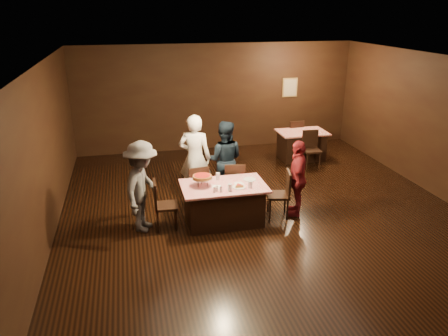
{
  "coord_description": "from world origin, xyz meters",
  "views": [
    {
      "loc": [
        -2.53,
        -7.14,
        3.94
      ],
      "look_at": [
        -0.78,
        0.59,
        1.0
      ],
      "focal_mm": 35.0,
      "sensor_mm": 36.0,
      "label": 1
    }
  ],
  "objects_px": {
    "main_table": "(224,204)",
    "diner_red_shirt": "(297,178)",
    "chair_back_far": "(293,136)",
    "plate_empty": "(249,179)",
    "glass_front_right": "(250,185)",
    "diner_white_jacket": "(195,158)",
    "pizza_stand": "(202,177)",
    "back_table": "(301,145)",
    "chair_end_left": "(166,205)",
    "chair_end_right": "(278,194)",
    "diner_grey_knit": "(142,187)",
    "glass_back": "(218,176)",
    "chair_far_left": "(197,186)",
    "glass_front_left": "(230,187)",
    "chair_far_right": "(234,183)",
    "diner_navy_hoodie": "(224,160)",
    "chair_back_near": "(312,150)"
  },
  "relations": [
    {
      "from": "main_table",
      "to": "diner_red_shirt",
      "type": "height_order",
      "value": "diner_red_shirt"
    },
    {
      "from": "chair_back_far",
      "to": "plate_empty",
      "type": "height_order",
      "value": "chair_back_far"
    },
    {
      "from": "chair_back_far",
      "to": "glass_front_right",
      "type": "xyz_separation_m",
      "value": [
        -2.45,
        -4.06,
        0.37
      ]
    },
    {
      "from": "diner_white_jacket",
      "to": "pizza_stand",
      "type": "bearing_deg",
      "value": 105.99
    },
    {
      "from": "back_table",
      "to": "glass_front_right",
      "type": "height_order",
      "value": "glass_front_right"
    },
    {
      "from": "chair_end_left",
      "to": "chair_end_right",
      "type": "distance_m",
      "value": 2.2
    },
    {
      "from": "diner_grey_knit",
      "to": "pizza_stand",
      "type": "height_order",
      "value": "diner_grey_knit"
    },
    {
      "from": "glass_back",
      "to": "diner_white_jacket",
      "type": "bearing_deg",
      "value": 109.11
    },
    {
      "from": "chair_far_left",
      "to": "pizza_stand",
      "type": "xyz_separation_m",
      "value": [
        0.0,
        -0.7,
        0.48
      ]
    },
    {
      "from": "diner_grey_knit",
      "to": "chair_far_left",
      "type": "bearing_deg",
      "value": -34.5
    },
    {
      "from": "diner_white_jacket",
      "to": "glass_front_left",
      "type": "height_order",
      "value": "diner_white_jacket"
    },
    {
      "from": "diner_red_shirt",
      "to": "chair_end_right",
      "type": "bearing_deg",
      "value": -63.53
    },
    {
      "from": "plate_empty",
      "to": "chair_far_right",
      "type": "bearing_deg",
      "value": 104.04
    },
    {
      "from": "pizza_stand",
      "to": "glass_back",
      "type": "bearing_deg",
      "value": 35.54
    },
    {
      "from": "chair_far_right",
      "to": "main_table",
      "type": "bearing_deg",
      "value": 72.89
    },
    {
      "from": "chair_far_right",
      "to": "diner_red_shirt",
      "type": "distance_m",
      "value": 1.34
    },
    {
      "from": "glass_front_left",
      "to": "diner_grey_knit",
      "type": "bearing_deg",
      "value": 167.28
    },
    {
      "from": "main_table",
      "to": "diner_white_jacket",
      "type": "xyz_separation_m",
      "value": [
        -0.35,
        1.18,
        0.55
      ]
    },
    {
      "from": "glass_front_left",
      "to": "back_table",
      "type": "bearing_deg",
      "value": 50.9
    },
    {
      "from": "back_table",
      "to": "diner_grey_knit",
      "type": "bearing_deg",
      "value": -144.43
    },
    {
      "from": "plate_empty",
      "to": "glass_front_right",
      "type": "xyz_separation_m",
      "value": [
        -0.1,
        -0.4,
        0.06
      ]
    },
    {
      "from": "diner_navy_hoodie",
      "to": "pizza_stand",
      "type": "height_order",
      "value": "diner_navy_hoodie"
    },
    {
      "from": "diner_navy_hoodie",
      "to": "glass_back",
      "type": "height_order",
      "value": "diner_navy_hoodie"
    },
    {
      "from": "diner_white_jacket",
      "to": "chair_far_right",
      "type": "bearing_deg",
      "value": 168.67
    },
    {
      "from": "diner_white_jacket",
      "to": "glass_front_right",
      "type": "bearing_deg",
      "value": 137.67
    },
    {
      "from": "plate_empty",
      "to": "glass_back",
      "type": "distance_m",
      "value": 0.62
    },
    {
      "from": "main_table",
      "to": "diner_white_jacket",
      "type": "height_order",
      "value": "diner_white_jacket"
    },
    {
      "from": "chair_far_left",
      "to": "glass_front_left",
      "type": "height_order",
      "value": "chair_far_left"
    },
    {
      "from": "chair_end_left",
      "to": "glass_front_right",
      "type": "xyz_separation_m",
      "value": [
        1.55,
        -0.25,
        0.37
      ]
    },
    {
      "from": "chair_back_near",
      "to": "diner_navy_hoodie",
      "type": "bearing_deg",
      "value": -149.32
    },
    {
      "from": "chair_end_left",
      "to": "diner_white_jacket",
      "type": "relative_size",
      "value": 0.51
    },
    {
      "from": "chair_far_right",
      "to": "pizza_stand",
      "type": "height_order",
      "value": "pizza_stand"
    },
    {
      "from": "diner_navy_hoodie",
      "to": "glass_front_left",
      "type": "height_order",
      "value": "diner_navy_hoodie"
    },
    {
      "from": "glass_front_right",
      "to": "chair_far_left",
      "type": "bearing_deg",
      "value": 130.36
    },
    {
      "from": "chair_back_near",
      "to": "diner_white_jacket",
      "type": "distance_m",
      "value": 3.54
    },
    {
      "from": "pizza_stand",
      "to": "diner_navy_hoodie",
      "type": "bearing_deg",
      "value": 59.3
    },
    {
      "from": "chair_back_far",
      "to": "plate_empty",
      "type": "relative_size",
      "value": 3.8
    },
    {
      "from": "chair_far_right",
      "to": "plate_empty",
      "type": "height_order",
      "value": "chair_far_right"
    },
    {
      "from": "chair_end_left",
      "to": "diner_red_shirt",
      "type": "distance_m",
      "value": 2.61
    },
    {
      "from": "chair_end_right",
      "to": "diner_white_jacket",
      "type": "bearing_deg",
      "value": -116.9
    },
    {
      "from": "back_table",
      "to": "chair_end_left",
      "type": "xyz_separation_m",
      "value": [
        -4.0,
        -3.21,
        0.09
      ]
    },
    {
      "from": "chair_back_near",
      "to": "chair_back_far",
      "type": "distance_m",
      "value": 1.3
    },
    {
      "from": "pizza_stand",
      "to": "plate_empty",
      "type": "distance_m",
      "value": 0.97
    },
    {
      "from": "diner_grey_knit",
      "to": "diner_red_shirt",
      "type": "xyz_separation_m",
      "value": [
        3.01,
        -0.02,
        -0.09
      ]
    },
    {
      "from": "chair_far_left",
      "to": "chair_back_near",
      "type": "relative_size",
      "value": 1.0
    },
    {
      "from": "diner_navy_hoodie",
      "to": "glass_back",
      "type": "distance_m",
      "value": 0.97
    },
    {
      "from": "chair_back_near",
      "to": "glass_front_left",
      "type": "relative_size",
      "value": 6.79
    },
    {
      "from": "diner_white_jacket",
      "to": "diner_red_shirt",
      "type": "xyz_separation_m",
      "value": [
        1.85,
        -1.15,
        -0.17
      ]
    },
    {
      "from": "diner_navy_hoodie",
      "to": "glass_back",
      "type": "relative_size",
      "value": 12.13
    },
    {
      "from": "back_table",
      "to": "glass_front_left",
      "type": "relative_size",
      "value": 9.29
    }
  ]
}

